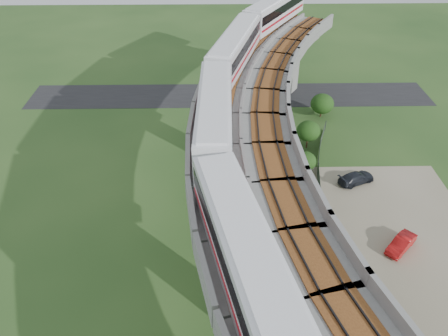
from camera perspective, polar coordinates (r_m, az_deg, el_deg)
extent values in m
plane|color=#26481C|center=(42.28, 1.98, -8.76)|extent=(160.00, 160.00, 0.00)
cube|color=#7E745C|center=(43.84, 21.00, -9.77)|extent=(18.00, 26.00, 0.04)
cube|color=#232326|center=(67.05, 0.77, 9.49)|extent=(60.00, 8.00, 0.03)
cube|color=#99968E|center=(67.86, 8.69, 13.29)|extent=(2.86, 2.93, 8.40)
cube|color=#99968E|center=(66.21, 9.07, 17.13)|extent=(7.21, 5.74, 1.20)
cube|color=#99968E|center=(47.94, 2.59, 3.65)|extent=(2.35, 2.51, 8.40)
cube|color=#99968E|center=(45.58, 2.75, 8.78)|extent=(7.31, 3.58, 1.20)
cube|color=#99968E|center=(32.27, 4.72, -16.35)|extent=(2.35, 2.51, 8.40)
cube|color=#99968E|center=(28.65, 5.19, -10.43)|extent=(7.31, 3.58, 1.20)
cube|color=gray|center=(60.53, 7.07, 16.53)|extent=(16.42, 20.91, 0.80)
cube|color=gray|center=(61.64, 3.18, 17.97)|extent=(8.66, 17.08, 1.00)
cube|color=gray|center=(59.12, 11.23, 16.59)|extent=(8.66, 17.08, 1.00)
cube|color=brown|center=(61.06, 5.07, 17.28)|extent=(10.68, 18.08, 0.12)
cube|color=black|center=(61.02, 5.08, 17.39)|extent=(9.69, 17.59, 0.12)
cube|color=brown|center=(59.77, 9.17, 16.57)|extent=(10.68, 18.08, 0.12)
cube|color=black|center=(59.73, 9.19, 16.68)|extent=(9.69, 17.59, 0.12)
cube|color=gray|center=(43.97, 2.61, 9.18)|extent=(11.77, 20.03, 0.80)
cube|color=gray|center=(44.11, -3.02, 10.56)|extent=(3.22, 18.71, 1.00)
cube|color=gray|center=(43.46, 8.37, 9.82)|extent=(3.22, 18.71, 1.00)
cube|color=brown|center=(43.98, -0.27, 9.90)|extent=(5.44, 19.05, 0.12)
cube|color=black|center=(43.93, -0.27, 10.04)|extent=(4.35, 18.88, 0.12)
cube|color=brown|center=(43.65, 5.54, 9.51)|extent=(5.44, 19.05, 0.12)
cube|color=black|center=(43.60, 5.55, 9.66)|extent=(4.35, 18.88, 0.12)
cube|color=gray|center=(28.85, 4.63, -7.21)|extent=(11.77, 20.03, 0.80)
cube|color=gray|center=(27.67, -4.02, -6.89)|extent=(3.22, 18.71, 1.00)
cube|color=gray|center=(29.44, 12.90, -4.80)|extent=(3.22, 18.71, 1.00)
cube|color=brown|center=(28.17, 0.29, -7.07)|extent=(5.44, 19.05, 0.12)
cube|color=black|center=(28.09, 0.29, -6.89)|extent=(4.35, 18.88, 0.12)
cube|color=brown|center=(29.07, 8.91, -5.98)|extent=(5.44, 19.05, 0.12)
cube|color=black|center=(28.99, 8.93, -5.81)|extent=(4.35, 18.88, 0.12)
cube|color=white|center=(23.72, 2.72, -11.35)|extent=(6.01, 15.22, 3.20)
cube|color=white|center=(22.50, 2.84, -8.39)|extent=(5.32, 14.37, 0.22)
cube|color=black|center=(23.39, 2.75, -10.59)|extent=(5.93, 14.65, 1.15)
cube|color=#B3111D|center=(24.27, 2.67, -12.55)|extent=(5.93, 14.65, 0.30)
cube|color=black|center=(24.80, 2.62, -13.65)|extent=(4.72, 12.85, 0.28)
cube|color=white|center=(36.05, -1.22, 6.91)|extent=(3.05, 15.06, 3.20)
cube|color=white|center=(35.26, -1.26, 9.33)|extent=(2.49, 14.30, 0.22)
cube|color=black|center=(35.84, -1.23, 7.54)|extent=(3.10, 14.46, 1.15)
cube|color=#B3111D|center=(36.42, -1.21, 5.87)|extent=(3.10, 14.46, 0.30)
cube|color=black|center=(36.77, -1.20, 4.91)|extent=(2.20, 12.79, 0.28)
cube|color=white|center=(50.14, 1.49, 15.41)|extent=(6.66, 15.17, 3.20)
cube|color=white|center=(49.57, 1.53, 17.26)|extent=(5.94, 14.30, 0.22)
cube|color=black|center=(49.98, 1.50, 15.90)|extent=(6.56, 14.61, 1.15)
cube|color=#B3111D|center=(50.40, 1.48, 14.61)|extent=(6.56, 14.61, 0.30)
cube|color=black|center=(50.66, 1.47, 13.86)|extent=(5.28, 12.79, 0.28)
cube|color=white|center=(64.25, 6.70, 19.78)|extent=(9.86, 14.33, 3.20)
cube|color=black|center=(64.13, 6.73, 20.16)|extent=(9.61, 13.84, 1.15)
cube|color=#B3111D|center=(64.46, 6.65, 19.14)|extent=(9.61, 13.84, 0.30)
cube|color=black|center=(64.66, 6.60, 18.53)|extent=(8.04, 11.98, 0.28)
cylinder|color=#2D382D|center=(58.98, 13.13, 5.39)|extent=(0.08, 0.08, 1.50)
cube|color=#2D382D|center=(56.84, 12.75, 4.22)|extent=(1.69, 4.77, 1.40)
cylinder|color=#2D382D|center=(54.72, 12.46, 2.94)|extent=(0.08, 0.08, 1.50)
cube|color=#2D382D|center=(52.64, 12.28, 1.53)|extent=(1.23, 4.91, 1.40)
cylinder|color=#2D382D|center=(50.59, 12.22, 0.00)|extent=(0.08, 0.08, 1.50)
cube|color=#2D382D|center=(48.60, 12.29, -1.68)|extent=(0.75, 4.99, 1.40)
cylinder|color=#2D382D|center=(46.66, 12.51, -3.51)|extent=(0.08, 0.08, 1.50)
cube|color=#2D382D|center=(44.79, 12.90, -5.51)|extent=(0.27, 5.04, 1.40)
cylinder|color=#2D382D|center=(43.01, 13.49, -7.67)|extent=(0.08, 0.08, 1.50)
cube|color=#2D382D|center=(41.33, 14.29, -10.00)|extent=(0.27, 5.04, 1.40)
cylinder|color=#2D382D|center=(39.77, 15.34, -12.51)|extent=(0.08, 0.08, 1.50)
cube|color=#2D382D|center=(38.34, 16.66, -15.18)|extent=(0.75, 4.99, 1.40)
cylinder|color=#2D382D|center=(37.07, 18.30, -17.99)|extent=(0.08, 0.08, 1.50)
cylinder|color=#382314|center=(62.40, 12.53, 7.00)|extent=(0.18, 0.18, 1.03)
ellipsoid|color=#183B12|center=(61.73, 12.71, 8.19)|extent=(3.17, 3.17, 2.69)
cylinder|color=#382314|center=(54.93, 10.78, 3.32)|extent=(0.18, 0.18, 1.52)
ellipsoid|color=#183B12|center=(54.10, 10.97, 4.77)|extent=(2.89, 2.89, 2.46)
cylinder|color=#382314|center=(50.46, 10.41, -0.26)|extent=(0.18, 0.18, 0.92)
ellipsoid|color=#183B12|center=(49.77, 10.56, 0.87)|extent=(2.50, 2.50, 2.13)
cylinder|color=#382314|center=(45.72, 9.28, -4.29)|extent=(0.18, 0.18, 1.13)
ellipsoid|color=#183B12|center=(44.91, 9.43, -3.03)|extent=(2.41, 2.41, 2.05)
cylinder|color=#382314|center=(40.63, 10.59, -10.78)|extent=(0.18, 0.18, 1.05)
ellipsoid|color=#183B12|center=(39.62, 10.81, -9.34)|extent=(3.04, 3.04, 2.58)
cylinder|color=#382314|center=(39.24, 13.23, -13.45)|extent=(0.18, 0.18, 1.01)
ellipsoid|color=#183B12|center=(38.26, 13.50, -12.14)|extent=(2.75, 2.75, 2.33)
ellipsoid|color=#183B12|center=(34.29, 17.10, -18.85)|extent=(3.14, 3.14, 2.67)
imported|color=#B01010|center=(43.65, 22.14, -9.15)|extent=(3.65, 3.59, 1.25)
imported|color=black|center=(50.28, 16.90, -1.24)|extent=(4.59, 3.32, 1.23)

